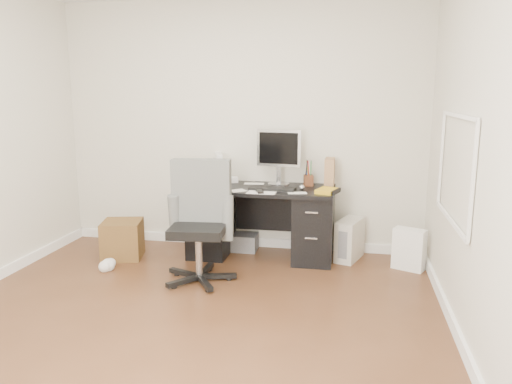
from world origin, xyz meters
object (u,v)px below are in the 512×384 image
desk (261,220)px  keyboard (272,189)px  lcd_monitor (279,157)px  pc_tower (350,239)px  wicker_basket (123,239)px  office_chair (198,223)px

desk → keyboard: 0.41m
desk → lcd_monitor: 0.69m
desk → pc_tower: size_ratio=3.53×
desk → lcd_monitor: lcd_monitor is taller
desk → keyboard: keyboard is taller
desk → wicker_basket: bearing=-167.7°
office_chair → lcd_monitor: bearing=52.9°
pc_tower → lcd_monitor: bearing=-166.6°
keyboard → pc_tower: bearing=18.9°
desk → pc_tower: desk is taller
office_chair → desk: bearing=56.2°
desk → wicker_basket: size_ratio=3.80×
keyboard → wicker_basket: 1.68m
wicker_basket → desk: bearing=12.3°
office_chair → wicker_basket: size_ratio=2.82×
lcd_monitor → office_chair: lcd_monitor is taller
keyboard → wicker_basket: bearing=-169.3°
pc_tower → office_chair: bearing=-128.0°
wicker_basket → keyboard: bearing=6.8°
lcd_monitor → keyboard: lcd_monitor is taller
keyboard → lcd_monitor: bearing=88.5°
desk → office_chair: 0.93m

